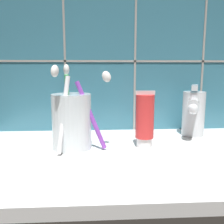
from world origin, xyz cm
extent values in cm
cube|color=white|center=(0.00, 0.00, 1.00)|extent=(72.02, 38.22, 2.00)
cube|color=#336B7F|center=(0.00, 19.36, 26.64)|extent=(82.02, 1.50, 53.29)
cube|color=gray|center=(0.00, 18.51, 20.25)|extent=(82.02, 0.24, 0.50)
cube|color=gray|center=(-16.20, 18.51, 26.64)|extent=(0.50, 0.24, 53.29)
cube|color=gray|center=(1.80, 18.51, 26.64)|extent=(0.50, 0.24, 53.29)
cube|color=gray|center=(19.80, 18.51, 26.64)|extent=(0.50, 0.24, 53.29)
cylinder|color=silver|center=(-13.34, 3.52, 7.64)|extent=(8.02, 8.02, 11.29)
cylinder|color=purple|center=(-9.39, 2.60, 9.10)|extent=(6.50, 2.65, 13.74)
ellipsoid|color=white|center=(-6.25, 1.70, 16.81)|extent=(2.68, 1.91, 2.68)
cylinder|color=green|center=(-14.43, 6.09, 9.75)|extent=(1.30, 3.80, 14.87)
ellipsoid|color=white|center=(-14.60, 7.71, 18.18)|extent=(1.52, 2.21, 2.48)
cylinder|color=white|center=(-14.59, 0.67, 9.62)|extent=(2.84, 5.01, 14.70)
ellipsoid|color=white|center=(-15.55, -1.54, 17.90)|extent=(2.08, 2.57, 2.58)
cylinder|color=white|center=(1.77, 3.52, 3.00)|extent=(3.25, 3.25, 2.00)
cylinder|color=red|center=(1.77, 3.52, 8.54)|extent=(3.82, 3.82, 9.09)
cube|color=silver|center=(1.77, 3.52, 13.48)|extent=(4.01, 0.36, 0.80)
cylinder|color=silver|center=(15.46, 12.02, 7.43)|extent=(5.39, 5.39, 10.86)
cylinder|color=silver|center=(14.10, 8.73, 10.47)|extent=(4.97, 7.51, 2.43)
sphere|color=silver|center=(12.73, 5.44, 9.66)|extent=(2.26, 2.26, 2.26)
cube|color=silver|center=(15.46, 12.02, 13.86)|extent=(3.59, 6.08, 1.20)
camera|label=1|loc=(-8.02, -46.89, 18.29)|focal=40.00mm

